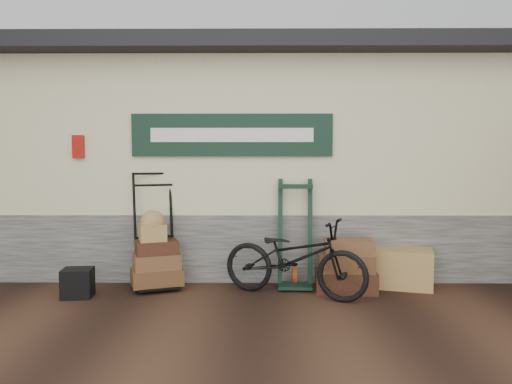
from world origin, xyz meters
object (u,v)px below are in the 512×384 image
Objects in this scene: porter_trolley at (154,229)px; black_trunk at (78,283)px; green_barrow at (295,234)px; suitcase_stack at (346,265)px; bicycle at (294,253)px; wicker_hamper at (402,268)px.

black_trunk is (-0.82, -0.49, -0.58)m from porter_trolley.
green_barrow is 1.86× the size of suitcase_stack.
bicycle is at bearing -160.12° from suitcase_stack.
suitcase_stack is 3.26m from black_trunk.
wicker_hamper is 2.18× the size of black_trunk.
green_barrow is 1.44m from wicker_hamper.
porter_trolley is at bearing 30.78° from black_trunk.
wicker_hamper is 0.42× the size of bicycle.
bicycle reaches higher than suitcase_stack.
green_barrow reaches higher than suitcase_stack.
suitcase_stack is at bearing -164.85° from wicker_hamper.
wicker_hamper is at bearing 3.25° from green_barrow.
porter_trolley is at bearing 175.67° from suitcase_stack.
black_trunk is at bearing -174.61° from suitcase_stack.
suitcase_stack reaches higher than wicker_hamper.
wicker_hamper reaches higher than black_trunk.
suitcase_stack is at bearing 5.39° from black_trunk.
porter_trolley is at bearing -179.65° from wicker_hamper.
suitcase_stack reaches higher than black_trunk.
black_trunk is 0.19× the size of bicycle.
wicker_hamper is at bearing 15.15° from suitcase_stack.
green_barrow is 1.83× the size of wicker_hamper.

